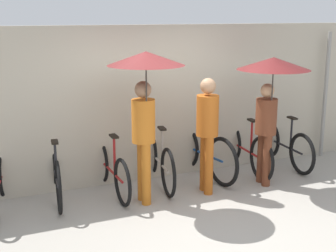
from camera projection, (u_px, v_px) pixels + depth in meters
name	position (u px, v px, depth m)	size (l,w,h in m)	color
ground_plane	(205.00, 222.00, 5.92)	(30.00, 30.00, 0.00)	#9E998E
back_wall	(150.00, 103.00, 7.30)	(12.69, 0.12, 2.42)	#B2A893
parked_bicycle_1	(56.00, 173.00, 6.61)	(0.44, 1.75, 1.06)	black
parked_bicycle_2	(111.00, 169.00, 6.83)	(0.44, 1.72, 1.06)	black
parked_bicycle_3	(159.00, 160.00, 7.18)	(0.45, 1.77, 0.99)	black
parked_bicycle_4	(203.00, 153.00, 7.52)	(0.44, 1.79, 1.02)	black
parked_bicycle_5	(245.00, 149.00, 7.80)	(0.44, 1.81, 0.99)	black
parked_bicycle_6	(284.00, 145.00, 8.09)	(0.44, 1.73, 1.11)	black
pedestrian_leading	(145.00, 86.00, 6.10)	(1.01, 1.01, 2.11)	#C66B1E
pedestrian_center	(207.00, 127.00, 6.71)	(0.32, 0.32, 1.70)	#B25619
pedestrian_trailing	(271.00, 84.00, 6.82)	(1.06, 1.06, 1.97)	brown
awning_pole	(325.00, 96.00, 8.44)	(0.07, 0.07, 2.27)	gray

